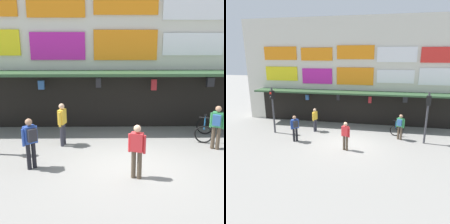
# 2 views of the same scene
# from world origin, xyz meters

# --- Properties ---
(ground_plane) EXTENTS (80.00, 80.00, 0.00)m
(ground_plane) POSITION_xyz_m (0.00, 0.00, 0.00)
(ground_plane) COLOR gray
(shopfront) EXTENTS (18.00, 2.60, 8.00)m
(shopfront) POSITION_xyz_m (0.00, 4.57, 3.96)
(shopfront) COLOR beige
(shopfront) RESTS_ON ground
(traffic_light_near) EXTENTS (0.32, 0.35, 3.20)m
(traffic_light_near) POSITION_xyz_m (-5.24, 0.89, 2.14)
(traffic_light_near) COLOR #38383D
(traffic_light_near) RESTS_ON ground
(traffic_light_far) EXTENTS (0.33, 0.35, 3.20)m
(traffic_light_far) POSITION_xyz_m (4.70, 0.91, 2.14)
(traffic_light_far) COLOR #38383D
(traffic_light_far) RESTS_ON ground
(bicycle_parked) EXTENTS (1.09, 1.34, 1.05)m
(bicycle_parked) POSITION_xyz_m (3.21, 2.35, 0.39)
(bicycle_parked) COLOR black
(bicycle_parked) RESTS_ON ground
(pedestrian_in_purple) EXTENTS (0.31, 0.51, 1.68)m
(pedestrian_in_purple) POSITION_xyz_m (-2.53, 1.70, 0.95)
(pedestrian_in_purple) COLOR #2D2D38
(pedestrian_in_purple) RESTS_ON ground
(pedestrian_in_yellow) EXTENTS (0.48, 0.46, 1.68)m
(pedestrian_in_yellow) POSITION_xyz_m (3.25, 1.22, 0.98)
(pedestrian_in_yellow) COLOR brown
(pedestrian_in_yellow) RESTS_ON ground
(pedestrian_in_white) EXTENTS (0.47, 0.47, 1.68)m
(pedestrian_in_white) POSITION_xyz_m (-3.22, -0.28, 0.98)
(pedestrian_in_white) COLOR black
(pedestrian_in_white) RESTS_ON ground
(pedestrian_in_black) EXTENTS (0.51, 0.33, 1.68)m
(pedestrian_in_black) POSITION_xyz_m (0.07, -0.94, 0.95)
(pedestrian_in_black) COLOR brown
(pedestrian_in_black) RESTS_ON ground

